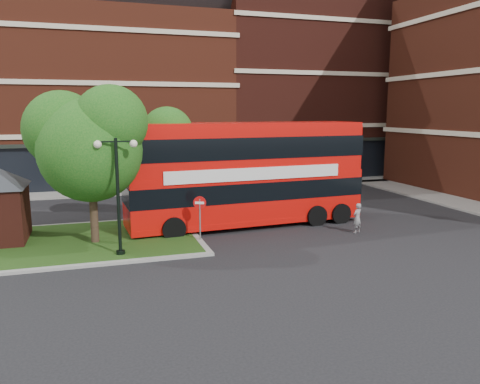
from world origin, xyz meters
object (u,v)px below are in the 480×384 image
object	(u,v)px
woman	(357,218)
car_white	(291,176)
car_silver	(186,181)
bus	(246,167)

from	to	relation	value
woman	car_white	xyz separation A→B (m)	(2.97, 15.18, -0.00)
car_silver	car_white	xyz separation A→B (m)	(8.80, 0.00, 0.00)
bus	car_white	distance (m)	14.53
bus	car_silver	distance (m)	12.28
woman	car_white	world-z (taller)	woman
car_white	car_silver	bearing A→B (deg)	93.23
bus	car_silver	size ratio (longest dim) A/B	2.91
car_white	woman	bearing A→B (deg)	172.17
car_silver	bus	bearing A→B (deg)	-176.86
bus	car_silver	xyz separation A→B (m)	(-0.98, 12.00, -2.40)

